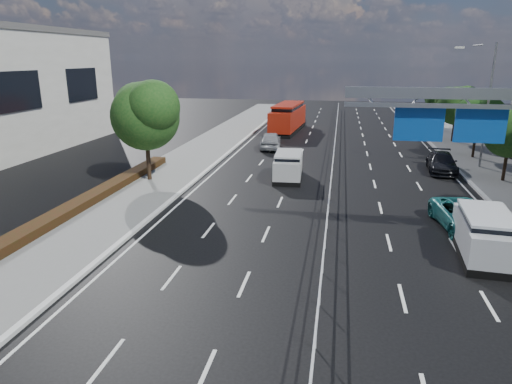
# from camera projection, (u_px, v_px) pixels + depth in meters

# --- Properties ---
(median_fence) EXTENTS (0.05, 85.00, 1.02)m
(median_fence) POSITION_uv_depth(u_px,v_px,m) (333.00, 166.00, 32.60)
(median_fence) COLOR silver
(median_fence) RESTS_ON ground
(overhead_gantry) EXTENTS (10.24, 0.38, 7.45)m
(overhead_gantry) POSITION_uv_depth(u_px,v_px,m) (502.00, 119.00, 18.25)
(overhead_gantry) COLOR gray
(overhead_gantry) RESTS_ON ground
(streetlight_far) EXTENTS (2.78, 2.40, 9.00)m
(streetlight_far) POSITION_uv_depth(u_px,v_px,m) (485.00, 98.00, 32.74)
(streetlight_far) COLOR gray
(streetlight_far) RESTS_ON ground
(near_tree_back) EXTENTS (4.84, 4.51, 6.69)m
(near_tree_back) POSITION_uv_depth(u_px,v_px,m) (146.00, 112.00, 29.24)
(near_tree_back) COLOR black
(near_tree_back) RESTS_ON ground
(far_tree_e) EXTENTS (3.63, 3.38, 5.13)m
(far_tree_e) POSITION_uv_depth(u_px,v_px,m) (512.00, 129.00, 29.29)
(far_tree_e) COLOR black
(far_tree_e) RESTS_ON ground
(far_tree_f) EXTENTS (3.52, 3.28, 5.02)m
(far_tree_f) POSITION_uv_depth(u_px,v_px,m) (479.00, 116.00, 36.38)
(far_tree_f) COLOR black
(far_tree_f) RESTS_ON ground
(far_tree_g) EXTENTS (3.96, 3.69, 5.45)m
(far_tree_g) POSITION_uv_depth(u_px,v_px,m) (457.00, 104.00, 43.38)
(far_tree_g) COLOR black
(far_tree_g) RESTS_ON ground
(far_tree_h) EXTENTS (3.41, 3.18, 4.91)m
(far_tree_h) POSITION_uv_depth(u_px,v_px,m) (441.00, 100.00, 50.55)
(far_tree_h) COLOR black
(far_tree_h) RESTS_ON ground
(white_minivan) EXTENTS (2.04, 4.30, 1.83)m
(white_minivan) POSITION_uv_depth(u_px,v_px,m) (288.00, 166.00, 30.95)
(white_minivan) COLOR black
(white_minivan) RESTS_ON ground
(red_bus) EXTENTS (3.18, 10.40, 3.06)m
(red_bus) POSITION_uv_depth(u_px,v_px,m) (288.00, 117.00, 50.82)
(red_bus) COLOR black
(red_bus) RESTS_ON ground
(near_car_silver) EXTENTS (2.33, 4.69, 1.54)m
(near_car_silver) POSITION_uv_depth(u_px,v_px,m) (271.00, 140.00, 41.32)
(near_car_silver) COLOR #94959A
(near_car_silver) RESTS_ON ground
(near_car_dark) EXTENTS (2.02, 4.67, 1.50)m
(near_car_dark) POSITION_uv_depth(u_px,v_px,m) (292.00, 114.00, 60.40)
(near_car_dark) COLOR black
(near_car_dark) RESTS_ON ground
(silver_minivan) EXTENTS (2.30, 4.73, 1.91)m
(silver_minivan) POSITION_uv_depth(u_px,v_px,m) (485.00, 235.00, 18.84)
(silver_minivan) COLOR black
(silver_minivan) RESTS_ON ground
(parked_car_teal) EXTENTS (2.84, 5.11, 1.35)m
(parked_car_teal) POSITION_uv_depth(u_px,v_px,m) (465.00, 216.00, 21.85)
(parked_car_teal) COLOR #197171
(parked_car_teal) RESTS_ON ground
(parked_car_dark) EXTENTS (2.27, 4.82, 1.36)m
(parked_car_dark) POSITION_uv_depth(u_px,v_px,m) (442.00, 163.00, 32.96)
(parked_car_dark) COLOR black
(parked_car_dark) RESTS_ON ground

